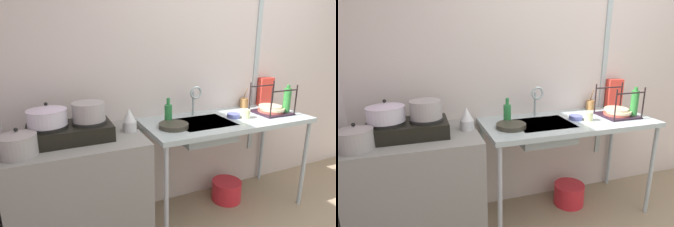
{
  "view_description": "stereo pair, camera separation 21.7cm",
  "coord_description": "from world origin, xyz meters",
  "views": [
    {
      "loc": [
        -1.64,
        -0.7,
        1.56
      ],
      "look_at": [
        -0.8,
        1.21,
        0.98
      ],
      "focal_mm": 29.5,
      "sensor_mm": 36.0,
      "label": 1
    },
    {
      "loc": [
        -1.44,
        -0.78,
        1.56
      ],
      "look_at": [
        -0.8,
        1.21,
        0.98
      ],
      "focal_mm": 29.5,
      "sensor_mm": 36.0,
      "label": 2
    }
  ],
  "objects": [
    {
      "name": "wall_back",
      "position": [
        0.0,
        1.57,
        1.28
      ],
      "size": [
        4.76,
        0.1,
        2.56
      ],
      "primitive_type": "cube",
      "color": "beige",
      "rests_on": "ground"
    },
    {
      "name": "wall_metal_strip",
      "position": [
        0.32,
        1.52,
        1.41
      ],
      "size": [
        0.05,
        0.01,
        2.05
      ],
      "primitive_type": "cube",
      "color": "#A1B2B7"
    },
    {
      "name": "counter_concrete",
      "position": [
        -1.5,
        1.21,
        0.44
      ],
      "size": [
        0.92,
        0.63,
        0.87
      ],
      "primitive_type": "cube",
      "color": "gray",
      "rests_on": "ground"
    },
    {
      "name": "counter_sink",
      "position": [
        -0.23,
        1.21,
        0.81
      ],
      "size": [
        1.48,
        0.63,
        0.87
      ],
      "color": "#A1B2B7",
      "rests_on": "ground"
    },
    {
      "name": "stove",
      "position": [
        -1.53,
        1.21,
        0.93
      ],
      "size": [
        0.55,
        0.33,
        0.12
      ],
      "color": "black",
      "rests_on": "counter_concrete"
    },
    {
      "name": "pot_on_left_burner",
      "position": [
        -1.67,
        1.21,
        1.06
      ],
      "size": [
        0.26,
        0.26,
        0.16
      ],
      "color": "silver",
      "rests_on": "stove"
    },
    {
      "name": "pot_on_right_burner",
      "position": [
        -1.4,
        1.21,
        1.06
      ],
      "size": [
        0.22,
        0.22,
        0.13
      ],
      "color": "#9C9699",
      "rests_on": "stove"
    },
    {
      "name": "pot_beside_stove",
      "position": [
        -1.84,
        1.05,
        0.95
      ],
      "size": [
        0.22,
        0.22,
        0.18
      ],
      "color": "gray",
      "rests_on": "counter_concrete"
    },
    {
      "name": "percolator",
      "position": [
        -1.11,
        1.23,
        0.96
      ],
      "size": [
        0.11,
        0.11,
        0.17
      ],
      "color": "silver",
      "rests_on": "counter_concrete"
    },
    {
      "name": "sink_basin",
      "position": [
        -0.48,
        1.19,
        0.8
      ],
      "size": [
        0.46,
        0.37,
        0.15
      ],
      "primitive_type": "cube",
      "color": "#A1B2B7",
      "rests_on": "counter_sink"
    },
    {
      "name": "faucet",
      "position": [
        -0.46,
        1.37,
        1.06
      ],
      "size": [
        0.11,
        0.07,
        0.28
      ],
      "color": "#A1B2B7",
      "rests_on": "counter_sink"
    },
    {
      "name": "frying_pan",
      "position": [
        -0.77,
        1.16,
        0.89
      ],
      "size": [
        0.23,
        0.23,
        0.04
      ],
      "primitive_type": "cylinder",
      "color": "#343128",
      "rests_on": "counter_sink"
    },
    {
      "name": "dish_rack",
      "position": [
        0.25,
        1.19,
        0.91
      ],
      "size": [
        0.3,
        0.3,
        0.28
      ],
      "color": "black",
      "rests_on": "counter_sink"
    },
    {
      "name": "cup_by_rack",
      "position": [
        -0.08,
        1.15,
        0.91
      ],
      "size": [
        0.07,
        0.07,
        0.08
      ],
      "primitive_type": "cylinder",
      "color": "beige",
      "rests_on": "counter_sink"
    },
    {
      "name": "small_bowl_on_drainboard",
      "position": [
        -0.17,
        1.2,
        0.89
      ],
      "size": [
        0.11,
        0.11,
        0.04
      ],
      "primitive_type": "cylinder",
      "color": "#575FAB",
      "rests_on": "counter_sink"
    },
    {
      "name": "bottle_by_sink",
      "position": [
        -0.76,
        1.28,
        0.96
      ],
      "size": [
        0.06,
        0.06,
        0.21
      ],
      "color": "#26773B",
      "rests_on": "counter_sink"
    },
    {
      "name": "bottle_by_rack",
      "position": [
        0.37,
        1.13,
        1.0
      ],
      "size": [
        0.07,
        0.07,
        0.27
      ],
      "color": "#2D7833",
      "rests_on": "counter_sink"
    },
    {
      "name": "cereal_box",
      "position": [
        0.42,
        1.46,
        1.02
      ],
      "size": [
        0.16,
        0.1,
        0.29
      ],
      "primitive_type": "cube",
      "rotation": [
        0.0,
        0.0,
        -0.14
      ],
      "color": "red",
      "rests_on": "counter_sink"
    },
    {
      "name": "utensil_jar",
      "position": [
        0.15,
        1.46,
        0.92
      ],
      "size": [
        0.08,
        0.08,
        0.2
      ],
      "color": "#A16F3C",
      "rests_on": "counter_sink"
    },
    {
      "name": "bucket_on_floor",
      "position": [
        -0.14,
        1.28,
        0.1
      ],
      "size": [
        0.29,
        0.29,
        0.2
      ],
      "primitive_type": "cylinder",
      "color": "red",
      "rests_on": "ground"
    }
  ]
}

